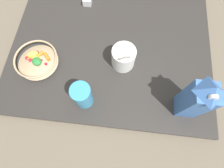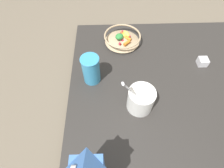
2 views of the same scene
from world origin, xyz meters
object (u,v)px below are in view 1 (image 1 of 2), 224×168
fruit_bowl (37,60)px  spice_jar (87,1)px  drinking_cup (82,96)px  milk_carton (197,99)px  yogurt_tub (123,57)px

fruit_bowl → spice_jar: (0.19, 0.43, -0.02)m
fruit_bowl → drinking_cup: size_ratio=1.42×
fruit_bowl → milk_carton: 0.78m
milk_carton → fruit_bowl: bearing=168.3°
yogurt_tub → spice_jar: size_ratio=4.87×
fruit_bowl → milk_carton: bearing=-11.7°
milk_carton → drinking_cup: (-0.48, -0.02, -0.07)m
milk_carton → yogurt_tub: 0.38m
fruit_bowl → yogurt_tub: size_ratio=0.93×
drinking_cup → spice_jar: size_ratio=3.17×
milk_carton → spice_jar: milk_carton is taller
drinking_cup → spice_jar: drinking_cup is taller
milk_carton → yogurt_tub: milk_carton is taller
yogurt_tub → drinking_cup: 0.28m
milk_carton → spice_jar: size_ratio=6.00×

